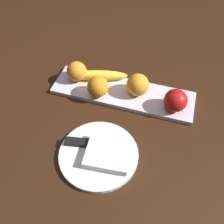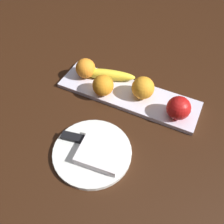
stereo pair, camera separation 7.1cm
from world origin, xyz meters
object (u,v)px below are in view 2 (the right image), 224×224
object	(u,v)px
orange_near_banana	(103,85)
orange_center	(86,68)
orange_near_apple	(143,88)
folded_napkin	(101,153)
dinner_plate	(92,152)
banana	(107,75)
fruit_tray	(128,94)
apple	(179,108)
knife	(83,140)

from	to	relation	value
orange_near_banana	orange_center	bearing A→B (deg)	151.95
orange_near_apple	orange_center	bearing A→B (deg)	178.35
folded_napkin	dinner_plate	bearing A→B (deg)	180.00
dinner_plate	folded_napkin	world-z (taller)	folded_napkin
orange_near_banana	banana	bearing A→B (deg)	107.11
orange_near_apple	orange_center	xyz separation A→B (m)	(-0.21, 0.01, -0.00)
fruit_tray	folded_napkin	distance (m)	0.25
dinner_plate	folded_napkin	size ratio (longest dim) A/B	1.86
orange_center	apple	bearing A→B (deg)	-6.57
orange_center	folded_napkin	world-z (taller)	orange_center
apple	orange_near_banana	world-z (taller)	apple
dinner_plate	knife	size ratio (longest dim) A/B	1.18
fruit_tray	knife	bearing A→B (deg)	-99.84
fruit_tray	orange_center	distance (m)	0.17
orange_near_banana	knife	size ratio (longest dim) A/B	0.37
banana	orange_center	xyz separation A→B (m)	(-0.07, -0.02, 0.02)
orange_near_banana	knife	bearing A→B (deg)	-80.22
orange_near_apple	dinner_plate	xyz separation A→B (m)	(-0.05, -0.25, -0.04)
dinner_plate	knife	bearing A→B (deg)	156.62
orange_center	dinner_plate	distance (m)	0.30
banana	fruit_tray	bearing A→B (deg)	-33.05
fruit_tray	orange_near_banana	bearing A→B (deg)	-151.52
apple	folded_napkin	world-z (taller)	apple
folded_napkin	knife	bearing A→B (deg)	165.55
apple	dinner_plate	size ratio (longest dim) A/B	0.33
fruit_tray	dinner_plate	xyz separation A→B (m)	(0.00, -0.24, -0.00)
orange_near_apple	knife	distance (m)	0.25
orange_near_apple	orange_center	size ratio (longest dim) A/B	1.07
banana	orange_near_banana	xyz separation A→B (m)	(0.02, -0.07, 0.02)
dinner_plate	orange_near_banana	bearing A→B (deg)	109.29
orange_near_banana	orange_center	size ratio (longest dim) A/B	1.01
folded_napkin	fruit_tray	bearing A→B (deg)	96.23
fruit_tray	dinner_plate	world-z (taller)	fruit_tray
fruit_tray	orange_center	xyz separation A→B (m)	(-0.16, 0.01, 0.04)
fruit_tray	banana	distance (m)	0.10
orange_near_banana	folded_napkin	size ratio (longest dim) A/B	0.59
orange_center	knife	bearing A→B (deg)	-62.44
apple	dinner_plate	world-z (taller)	apple
orange_center	orange_near_apple	bearing A→B (deg)	-1.65
apple	folded_napkin	size ratio (longest dim) A/B	0.61
orange_center	orange_near_banana	bearing A→B (deg)	-28.05
orange_near_apple	folded_napkin	bearing A→B (deg)	-94.37
knife	banana	bearing A→B (deg)	91.04
fruit_tray	dinner_plate	bearing A→B (deg)	-90.00
orange_center	dinner_plate	size ratio (longest dim) A/B	0.31
orange_near_banana	orange_center	distance (m)	0.10
knife	orange_center	bearing A→B (deg)	106.86
fruit_tray	orange_near_banana	distance (m)	0.09
apple	orange_center	world-z (taller)	apple
fruit_tray	orange_near_banana	world-z (taller)	orange_near_banana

